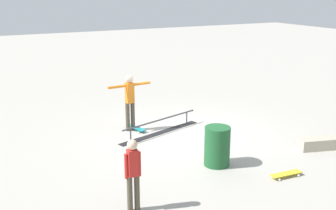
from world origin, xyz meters
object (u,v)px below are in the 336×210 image
(skateboard_main, at_px, (136,128))
(trash_bin, at_px, (217,146))
(grind_rail, at_px, (160,127))
(skater_main, at_px, (130,99))
(bystander_red_shirt, at_px, (133,171))
(skate_ledge, at_px, (330,142))
(loose_skateboard_yellow, at_px, (286,174))

(skateboard_main, distance_m, trash_bin, 3.41)
(grind_rail, distance_m, skater_main, 1.25)
(bystander_red_shirt, bearing_deg, trash_bin, 24.99)
(grind_rail, bearing_deg, trash_bin, 77.39)
(skate_ledge, bearing_deg, bystander_red_shirt, 5.58)
(grind_rail, bearing_deg, skateboard_main, -62.27)
(skateboard_main, height_order, loose_skateboard_yellow, same)
(grind_rail, xyz_separation_m, bystander_red_shirt, (2.47, 3.81, 0.65))
(grind_rail, height_order, trash_bin, trash_bin)
(grind_rail, distance_m, skateboard_main, 0.80)
(skater_main, bearing_deg, skateboard_main, -33.12)
(skateboard_main, relative_size, trash_bin, 0.84)
(skateboard_main, bearing_deg, skate_ledge, 34.01)
(bystander_red_shirt, bearing_deg, skate_ledge, 8.65)
(skater_main, distance_m, trash_bin, 3.53)
(skater_main, height_order, trash_bin, skater_main)
(skate_ledge, xyz_separation_m, bystander_red_shirt, (6.05, 0.59, 0.68))
(skater_main, bearing_deg, skate_ledge, -46.22)
(bystander_red_shirt, bearing_deg, grind_rail, 60.09)
(loose_skateboard_yellow, xyz_separation_m, trash_bin, (1.05, -1.31, 0.42))
(loose_skateboard_yellow, bearing_deg, grind_rail, -69.17)
(bystander_red_shirt, height_order, trash_bin, bystander_red_shirt)
(grind_rail, bearing_deg, skate_ledge, 121.35)
(trash_bin, bearing_deg, skater_main, -75.08)
(loose_skateboard_yellow, bearing_deg, bystander_red_shirt, 0.03)
(skater_main, bearing_deg, grind_rail, -46.85)
(skateboard_main, bearing_deg, grind_rail, 30.89)
(grind_rail, relative_size, trash_bin, 3.03)
(skate_ledge, xyz_separation_m, trash_bin, (3.39, -0.48, 0.34))
(skate_ledge, bearing_deg, trash_bin, -8.11)
(skateboard_main, bearing_deg, trash_bin, -0.72)
(skate_ledge, height_order, trash_bin, trash_bin)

